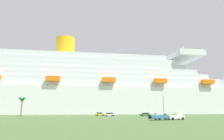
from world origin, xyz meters
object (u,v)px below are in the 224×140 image
object	(u,v)px
street_lamp	(164,103)
small_boat_on_trailer	(160,117)
parked_car_silver_sedan	(109,114)
parked_car_green_wagon	(145,114)
parked_car_yellow_taxi	(100,114)
pickup_truck	(176,116)
palm_tree	(22,101)
cruise_ship	(104,90)

from	to	relation	value
street_lamp	small_boat_on_trailer	bearing A→B (deg)	-117.63
parked_car_silver_sedan	parked_car_green_wagon	bearing A→B (deg)	-6.20
small_boat_on_trailer	parked_car_silver_sedan	distance (m)	35.42
small_boat_on_trailer	parked_car_yellow_taxi	world-z (taller)	small_boat_on_trailer
small_boat_on_trailer	parked_car_green_wagon	world-z (taller)	small_boat_on_trailer
pickup_truck	parked_car_yellow_taxi	xyz separation A→B (m)	(-18.89, 40.80, -0.21)
small_boat_on_trailer	street_lamp	distance (m)	20.14
pickup_truck	parked_car_green_wagon	bearing A→B (deg)	88.35
street_lamp	parked_car_silver_sedan	world-z (taller)	street_lamp
small_boat_on_trailer	parked_car_silver_sedan	world-z (taller)	small_boat_on_trailer
pickup_truck	small_boat_on_trailer	distance (m)	5.75
pickup_truck	palm_tree	bearing A→B (deg)	147.83
small_boat_on_trailer	parked_car_yellow_taxi	bearing A→B (deg)	107.56
cruise_ship	palm_tree	size ratio (longest dim) A/B	27.18
palm_tree	street_lamp	bearing A→B (deg)	-16.87
cruise_ship	street_lamp	world-z (taller)	cruise_ship
pickup_truck	cruise_ship	bearing A→B (deg)	98.16
parked_car_green_wagon	parked_car_silver_sedan	bearing A→B (deg)	173.80
parked_car_green_wagon	parked_car_yellow_taxi	bearing A→B (deg)	154.09
palm_tree	small_boat_on_trailer	bearing A→B (deg)	-35.96
parked_car_yellow_taxi	cruise_ship	bearing A→B (deg)	78.91
street_lamp	pickup_truck	bearing A→B (deg)	-101.95
parked_car_silver_sedan	cruise_ship	bearing A→B (deg)	84.86
small_boat_on_trailer	street_lamp	size ratio (longest dim) A/B	0.91
cruise_ship	small_boat_on_trailer	world-z (taller)	cruise_ship
pickup_truck	parked_car_silver_sedan	distance (m)	36.44
parked_car_yellow_taxi	street_lamp	bearing A→B (deg)	-47.56
parked_car_silver_sedan	small_boat_on_trailer	bearing A→B (deg)	-73.82
pickup_truck	parked_car_green_wagon	distance (m)	31.20
pickup_truck	palm_tree	distance (m)	63.37
cruise_ship	parked_car_yellow_taxi	size ratio (longest dim) A/B	46.89
cruise_ship	parked_car_yellow_taxi	distance (m)	42.00
parked_car_yellow_taxi	parked_car_green_wagon	bearing A→B (deg)	-25.91
parked_car_silver_sedan	street_lamp	bearing A→B (deg)	-41.19
parked_car_yellow_taxi	parked_car_silver_sedan	bearing A→B (deg)	-66.70
street_lamp	parked_car_yellow_taxi	xyz separation A→B (m)	(-22.36, 24.45, -4.56)
parked_car_yellow_taxi	small_boat_on_trailer	bearing A→B (deg)	-72.44
parked_car_silver_sedan	pickup_truck	bearing A→B (deg)	-64.79
small_boat_on_trailer	parked_car_green_wagon	bearing A→B (deg)	78.52
cruise_ship	parked_car_silver_sedan	xyz separation A→B (m)	(-4.16, -46.28, -15.15)
palm_tree	parked_car_green_wagon	xyz separation A→B (m)	(54.33, -2.43, -5.86)
parked_car_yellow_taxi	pickup_truck	bearing A→B (deg)	-65.15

